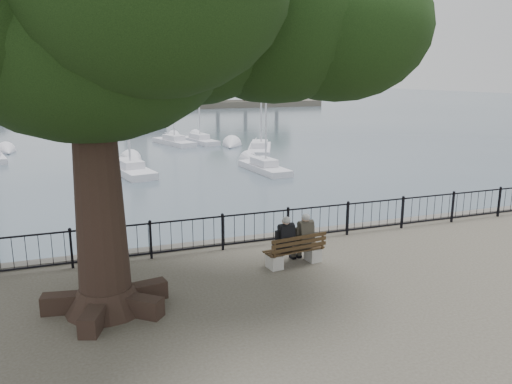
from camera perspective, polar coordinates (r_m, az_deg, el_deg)
name	(u,v)px	position (r m, az deg, el deg)	size (l,w,h in m)	color
harbor	(250,256)	(15.15, -0.65, -7.35)	(260.00, 260.00, 1.20)	#504D48
railing	(256,227)	(14.36, 0.00, -4.05)	(22.06, 0.06, 1.00)	black
bench	(295,254)	(13.07, 4.47, -7.07)	(1.67, 0.69, 0.85)	#9C9A8D
person_left	(283,243)	(12.89, 3.15, -5.81)	(0.42, 0.70, 1.36)	black
person_right	(303,239)	(13.18, 5.35, -5.41)	(0.42, 0.70, 1.36)	#2D2A23
tree	(133,0)	(10.50, -13.90, 20.57)	(11.60, 8.10, 9.47)	black
lion_monument	(134,105)	(60.78, -13.81, 9.59)	(6.37, 6.37, 9.31)	#504D48
sailboat_b	(130,168)	(31.17, -14.21, 2.71)	(2.66, 5.87, 12.23)	silver
sailboat_c	(264,166)	(30.93, 0.94, 2.96)	(1.86, 5.07, 9.81)	silver
sailboat_d	(260,148)	(38.68, 0.42, 5.04)	(3.76, 6.06, 10.86)	silver
sailboat_f	(174,141)	(43.60, -9.37, 5.80)	(3.00, 5.47, 10.37)	silver
sailboat_g	(199,139)	(44.25, -6.50, 5.99)	(2.56, 5.33, 10.05)	silver
sailboat_h	(90,132)	(51.95, -18.42, 6.51)	(2.99, 5.38, 11.82)	silver
far_shore	(244,85)	(94.81, -1.39, 12.13)	(30.00, 8.60, 9.18)	#454036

